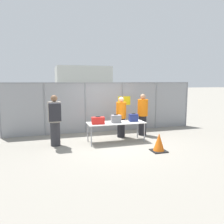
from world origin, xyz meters
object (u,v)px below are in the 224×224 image
at_px(suitcase_grey, 116,119).
at_px(suitcase_navy, 133,118).
at_px(suitcase_red, 98,121).
at_px(security_worker_far, 143,114).
at_px(utility_trailer, 132,114).
at_px(traffic_cone, 159,143).
at_px(security_worker_near, 121,116).
at_px(inspection_table, 116,124).
at_px(traveler_hooded, 55,118).

xyz_separation_m(suitcase_grey, suitcase_navy, (0.72, 0.06, -0.00)).
xyz_separation_m(suitcase_red, security_worker_far, (2.10, 0.78, 0.03)).
distance_m(suitcase_red, utility_trailer, 4.94).
height_order(utility_trailer, traffic_cone, utility_trailer).
distance_m(suitcase_red, security_worker_near, 1.34).
relative_size(suitcase_navy, traffic_cone, 0.59).
bearing_deg(suitcase_navy, traffic_cone, -78.95).
bearing_deg(inspection_table, suitcase_grey, -111.49).
bearing_deg(suitcase_grey, security_worker_near, 57.48).
distance_m(utility_trailer, traffic_cone, 5.50).
xyz_separation_m(inspection_table, traffic_cone, (0.99, -1.48, -0.41)).
relative_size(suitcase_red, suitcase_grey, 1.21).
height_order(inspection_table, security_worker_near, security_worker_near).
relative_size(suitcase_red, security_worker_far, 0.27).
height_order(suitcase_navy, traffic_cone, suitcase_navy).
xyz_separation_m(suitcase_grey, traveler_hooded, (-2.18, 0.14, 0.10)).
bearing_deg(security_worker_far, traveler_hooded, 30.14).
relative_size(suitcase_grey, traveler_hooded, 0.22).
relative_size(suitcase_red, traveler_hooded, 0.26).
bearing_deg(traveler_hooded, suitcase_red, -6.13).
bearing_deg(suitcase_navy, security_worker_near, 114.68).
xyz_separation_m(security_worker_far, traffic_cone, (-0.40, -2.16, -0.62)).
relative_size(suitcase_red, suitcase_navy, 1.33).
distance_m(inspection_table, security_worker_far, 1.56).
distance_m(traveler_hooded, security_worker_far, 3.64).
xyz_separation_m(suitcase_navy, utility_trailer, (1.49, 3.87, -0.48)).
bearing_deg(inspection_table, suitcase_red, -171.98).
distance_m(suitcase_navy, traveler_hooded, 2.90).
relative_size(suitcase_grey, security_worker_near, 0.24).
distance_m(security_worker_far, utility_trailer, 3.34).
distance_m(suitcase_grey, traffic_cone, 1.85).
bearing_deg(security_worker_near, security_worker_far, 173.35).
xyz_separation_m(suitcase_red, traveler_hooded, (-1.49, 0.19, 0.12)).
xyz_separation_m(inspection_table, suitcase_red, (-0.71, -0.10, 0.17)).
relative_size(inspection_table, utility_trailer, 0.58).
relative_size(suitcase_grey, utility_trailer, 0.10).
xyz_separation_m(suitcase_navy, traffic_cone, (0.29, -1.49, -0.61)).
relative_size(suitcase_navy, security_worker_near, 0.21).
height_order(suitcase_red, utility_trailer, suitcase_red).
bearing_deg(security_worker_far, inspection_table, 46.88).
relative_size(inspection_table, suitcase_red, 4.58).
xyz_separation_m(security_worker_near, traffic_cone, (0.57, -2.11, -0.57)).
bearing_deg(security_worker_near, inspection_table, 46.74).
xyz_separation_m(inspection_table, suitcase_grey, (-0.02, -0.06, 0.19)).
bearing_deg(traffic_cone, security_worker_near, 105.24).
distance_m(suitcase_navy, utility_trailer, 4.18).
relative_size(suitcase_grey, suitcase_navy, 1.10).
bearing_deg(suitcase_red, traffic_cone, -39.12).
relative_size(security_worker_near, utility_trailer, 0.44).
bearing_deg(traffic_cone, inspection_table, 123.61).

